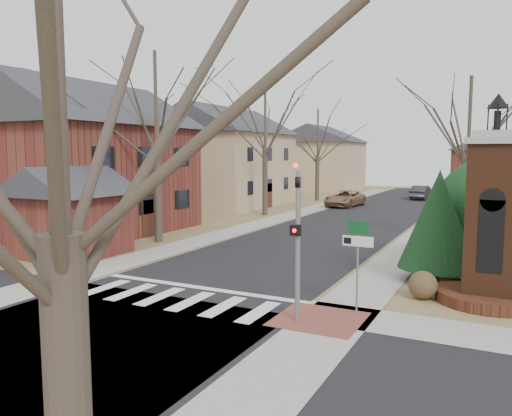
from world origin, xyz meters
The scene contains 25 objects.
ground centered at (0.00, 0.00, 0.00)m, with size 120.00×120.00×0.00m, color olive.
main_street centered at (0.00, 22.00, 0.01)m, with size 8.00×70.00×0.01m, color black.
cross_street centered at (0.00, -3.00, 0.01)m, with size 120.00×8.00×0.01m, color black.
crosswalk_zone centered at (0.00, 0.80, 0.01)m, with size 8.00×2.20×0.02m, color silver.
stop_bar centered at (0.00, 2.30, 0.01)m, with size 8.00×0.35×0.02m, color silver.
sidewalk_right_main centered at (5.20, 22.00, 0.01)m, with size 2.00×60.00×0.02m, color gray.
sidewalk_left centered at (-5.20, 22.00, 0.01)m, with size 2.00×60.00×0.02m, color gray.
curb_apron centered at (4.80, 1.00, 0.01)m, with size 2.40×2.40×0.02m, color brown.
traffic_signal_pole centered at (4.30, 0.57, 2.59)m, with size 0.28×0.41×4.50m.
sign_post centered at (5.59, 1.99, 1.95)m, with size 0.90×0.07×2.75m.
brick_gate_monument centered at (9.00, 4.99, 2.17)m, with size 3.20×3.20×6.47m.
house_brick_left centered at (-13.01, 9.99, 4.66)m, with size 9.80×11.80×9.42m.
house_stucco_left centered at (-13.50, 27.00, 4.59)m, with size 9.80×12.80×9.28m.
garage_left centered at (-8.52, 4.49, 2.24)m, with size 4.80×4.80×4.29m.
house_distant_left centered at (-12.01, 48.00, 4.25)m, with size 10.80×8.80×8.53m.
house_distant_right centered at (7.99, 47.99, 3.65)m, with size 8.80×8.80×7.30m.
evergreen_near centered at (7.20, 7.00, 2.30)m, with size 2.80×2.80×4.10m.
evergreen_mass centered at (9.00, 9.50, 2.40)m, with size 4.80×4.80×4.80m, color black.
bare_tree_0 centered at (-7.00, 9.00, 7.70)m, with size 8.05×8.05×11.15m.
bare_tree_1 centered at (-7.00, 22.00, 8.03)m, with size 8.40×8.40×11.64m.
bare_tree_2 centered at (-7.50, 35.00, 7.03)m, with size 7.35×7.35×10.19m.
bare_tree_3 centered at (7.50, 16.00, 6.69)m, with size 7.00×7.00×9.70m.
pickup_truck centered at (-3.40, 30.81, 0.70)m, with size 2.34×5.07×1.41m, color #836447.
distant_car centered at (1.60, 41.03, 0.71)m, with size 1.49×4.28×1.41m, color #313439.
dry_shrub_left centered at (7.10, 4.41, 0.46)m, with size 0.92×0.92×0.92m, color brown.
Camera 1 is at (9.34, -11.97, 4.67)m, focal length 35.00 mm.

